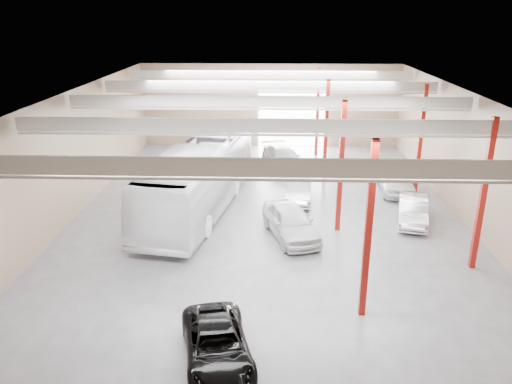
# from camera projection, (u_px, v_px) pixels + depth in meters

# --- Properties ---
(depot_shell) EXTENTS (22.12, 32.12, 7.06)m
(depot_shell) POSITION_uv_depth(u_px,v_px,m) (271.00, 128.00, 27.73)
(depot_shell) COLOR #4C4C51
(depot_shell) RESTS_ON ground
(coach_bus) EXTENTS (5.49, 14.39, 3.91)m
(coach_bus) POSITION_uv_depth(u_px,v_px,m) (199.00, 178.00, 29.11)
(coach_bus) COLOR white
(coach_bus) RESTS_ON ground
(black_sedan) EXTENTS (3.13, 5.00, 1.29)m
(black_sedan) POSITION_uv_depth(u_px,v_px,m) (217.00, 345.00, 16.60)
(black_sedan) COLOR black
(black_sedan) RESTS_ON ground
(car_row_a) EXTENTS (3.39, 5.32, 1.69)m
(car_row_a) POSITION_uv_depth(u_px,v_px,m) (291.00, 222.00, 25.83)
(car_row_a) COLOR silver
(car_row_a) RESTS_ON ground
(car_row_b) EXTENTS (1.87, 4.43, 1.42)m
(car_row_b) POSITION_uv_depth(u_px,v_px,m) (299.00, 189.00, 30.95)
(car_row_b) COLOR #A9A9AE
(car_row_b) RESTS_ON ground
(car_row_c) EXTENTS (3.78, 5.88, 1.58)m
(car_row_c) POSITION_uv_depth(u_px,v_px,m) (284.00, 159.00, 37.13)
(car_row_c) COLOR gray
(car_row_c) RESTS_ON ground
(car_right_near) EXTENTS (2.47, 4.58, 1.43)m
(car_right_near) POSITION_uv_depth(u_px,v_px,m) (413.00, 210.00, 27.68)
(car_right_near) COLOR silver
(car_right_near) RESTS_ON ground
(car_right_far) EXTENTS (2.34, 5.11, 1.70)m
(car_right_far) POSITION_uv_depth(u_px,v_px,m) (396.00, 178.00, 32.51)
(car_right_far) COLOR silver
(car_right_far) RESTS_ON ground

